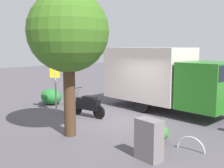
% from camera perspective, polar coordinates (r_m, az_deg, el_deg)
% --- Properties ---
extents(ground_plane, '(60.00, 60.00, 0.00)m').
position_cam_1_polar(ground_plane, '(11.04, 0.79, -7.69)').
color(ground_plane, '#4F4951').
extents(box_truck_near, '(7.42, 2.33, 2.92)m').
position_cam_1_polar(box_truck_near, '(12.61, 11.04, 1.57)').
color(box_truck_near, black).
rests_on(box_truck_near, ground).
extents(motorcycle, '(1.80, 0.62, 1.20)m').
position_cam_1_polar(motorcycle, '(11.56, -5.08, -4.35)').
color(motorcycle, black).
rests_on(motorcycle, ground).
extents(stop_sign, '(0.71, 0.33, 2.84)m').
position_cam_1_polar(stop_sign, '(12.15, -11.92, 2.65)').
color(stop_sign, '#9E9EA3').
rests_on(stop_sign, ground).
extents(street_tree, '(2.63, 2.63, 4.76)m').
position_cam_1_polar(street_tree, '(8.92, -9.21, 10.58)').
color(street_tree, '#47301E').
rests_on(street_tree, ground).
extents(utility_cabinet, '(0.73, 0.47, 1.09)m').
position_cam_1_polar(utility_cabinet, '(7.30, 7.77, -11.53)').
color(utility_cabinet, slate).
rests_on(utility_cabinet, ground).
extents(bike_rack_hoop, '(0.85, 0.16, 0.85)m').
position_cam_1_polar(bike_rack_hoop, '(8.32, 16.21, -13.31)').
color(bike_rack_hoop, '#B7B7BC').
rests_on(bike_rack_hoop, ground).
extents(shrub_near_sign, '(1.20, 0.98, 0.81)m').
position_cam_1_polar(shrub_near_sign, '(14.31, -12.67, -2.59)').
color(shrub_near_sign, '#24742F').
rests_on(shrub_near_sign, ground).
extents(shrub_mid_verge, '(0.88, 0.72, 0.60)m').
position_cam_1_polar(shrub_mid_verge, '(8.79, 9.13, -9.87)').
color(shrub_mid_verge, '#2E762A').
rests_on(shrub_mid_verge, ground).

